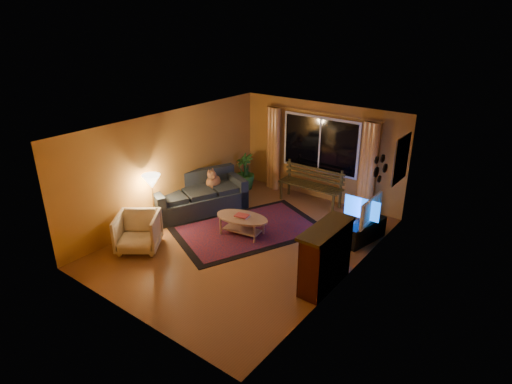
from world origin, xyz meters
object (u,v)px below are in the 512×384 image
Objects in this scene: floor_lamp at (154,203)px; coffee_table at (242,226)px; bench at (310,194)px; tv_console at (364,231)px; sofa at (198,194)px; armchair at (138,230)px.

coffee_table is at bearing 29.75° from floor_lamp.
tv_console is at bearing -28.55° from bench.
bench is 2.14m from tv_console.
sofa is at bearing -134.84° from bench.
sofa is 2.67× the size of armchair.
floor_lamp is (-0.39, 0.77, 0.22)m from armchair.
bench is 2.82m from sofa.
floor_lamp is (-0.09, -1.27, 0.18)m from sofa.
armchair is at bearing -63.24° from floor_lamp.
bench is 2.36m from coffee_table.
sofa is 1.66m from coffee_table.
bench is at bearing 82.01° from coffee_table.
bench is at bearing 31.34° from armchair.
floor_lamp is 4.59m from tv_console.
tv_console is at bearing 4.41° from armchair.
armchair reaches higher than coffee_table.
coffee_table is at bearing -99.27° from bench.
armchair is at bearing -58.28° from sofa.
armchair reaches higher than bench.
floor_lamp is at bearing -137.19° from tv_console.
armchair is 0.89m from floor_lamp.
tv_console is (3.84, 1.06, -0.23)m from sofa.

